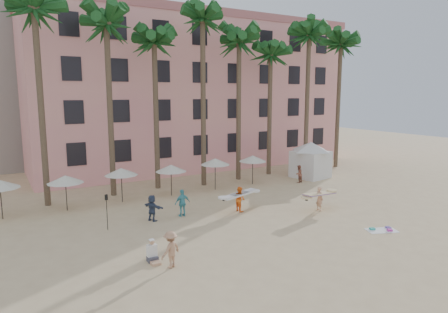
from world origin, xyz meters
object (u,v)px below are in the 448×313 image
cabana (311,157)px  carrier_white (240,198)px  pink_hotel (188,95)px  carrier_yellow (320,197)px

cabana → carrier_white: 13.57m
pink_hotel → carrier_white: bearing=-105.7°
pink_hotel → carrier_yellow: (-0.66, -22.65, -7.02)m
carrier_yellow → pink_hotel: bearing=88.3°
cabana → carrier_white: (-12.10, -6.02, -1.13)m
carrier_white → carrier_yellow: bearing=-28.8°
cabana → carrier_yellow: 11.36m
cabana → carrier_white: bearing=-153.5°
pink_hotel → carrier_yellow: pink_hotel is taller
pink_hotel → cabana: 16.46m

